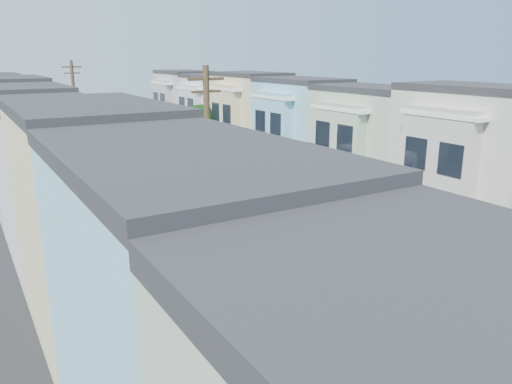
{
  "coord_description": "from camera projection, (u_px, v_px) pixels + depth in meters",
  "views": [
    {
      "loc": [
        -15.27,
        -16.82,
        10.52
      ],
      "look_at": [
        0.4,
        9.17,
        2.2
      ],
      "focal_mm": 35.0,
      "sensor_mm": 36.0,
      "label": 1
    }
  ],
  "objects": [
    {
      "name": "tree_b",
      "position": [
        294.0,
        215.0,
        16.09
      ],
      "size": [
        4.7,
        4.7,
        7.91
      ],
      "color": "black",
      "rests_on": "ground"
    },
    {
      "name": "utility_pole_far",
      "position": [
        77.0,
        120.0,
        42.9
      ],
      "size": [
        1.6,
        0.26,
        10.0
      ],
      "color": "#42301E",
      "rests_on": "ground"
    },
    {
      "name": "townhouse_row_right",
      "position": [
        329.0,
        184.0,
        42.22
      ],
      "size": [
        5.0,
        70.0,
        8.5
      ],
      "primitive_type": "cube",
      "color": "#9CB096",
      "rests_on": "ground"
    },
    {
      "name": "curb_right",
      "position": [
        279.0,
        191.0,
        39.66
      ],
      "size": [
        0.3,
        70.0,
        0.15
      ],
      "primitive_type": "cube",
      "color": "gray",
      "rests_on": "ground"
    },
    {
      "name": "parked_left_c",
      "position": [
        239.0,
        272.0,
        23.2
      ],
      "size": [
        2.16,
        4.88,
        1.55
      ],
      "primitive_type": "imported",
      "rotation": [
        0.0,
        0.0,
        0.07
      ],
      "color": "#9E9E9F",
      "rests_on": "ground"
    },
    {
      "name": "parked_right_b",
      "position": [
        418.0,
        246.0,
        26.47
      ],
      "size": [
        2.24,
        4.94,
        1.46
      ],
      "primitive_type": "imported",
      "rotation": [
        0.0,
        0.0,
        0.04
      ],
      "color": "silver",
      "rests_on": "ground"
    },
    {
      "name": "townhouse_row_left",
      "position": [
        50.0,
        230.0,
        31.11
      ],
      "size": [
        5.0,
        70.0,
        8.5
      ],
      "primitive_type": "cube",
      "color": "#9CB096",
      "rests_on": "ground"
    },
    {
      "name": "parked_right_d",
      "position": [
        193.0,
        155.0,
        50.48
      ],
      "size": [
        2.77,
        5.53,
        1.5
      ],
      "primitive_type": "imported",
      "rotation": [
        0.0,
        0.0,
        -0.05
      ],
      "color": "black",
      "rests_on": "ground"
    },
    {
      "name": "utility_pole_near",
      "position": [
        209.0,
        185.0,
        21.43
      ],
      "size": [
        1.6,
        0.26,
        10.0
      ],
      "color": "#42301E",
      "rests_on": "ground"
    },
    {
      "name": "fedex_truck",
      "position": [
        242.0,
        184.0,
        34.92
      ],
      "size": [
        2.58,
        6.71,
        3.22
      ],
      "rotation": [
        0.0,
        0.0,
        0.07
      ],
      "color": "white",
      "rests_on": "ground"
    },
    {
      "name": "tree_d",
      "position": [
        109.0,
        134.0,
        34.28
      ],
      "size": [
        4.7,
        4.7,
        7.67
      ],
      "color": "black",
      "rests_on": "ground"
    },
    {
      "name": "tree_c",
      "position": [
        178.0,
        169.0,
        24.18
      ],
      "size": [
        4.7,
        4.7,
        7.57
      ],
      "color": "black",
      "rests_on": "ground"
    },
    {
      "name": "ground",
      "position": [
        346.0,
        279.0,
        24.28
      ],
      "size": [
        160.0,
        160.0,
        0.0
      ],
      "primitive_type": "plane",
      "color": "black",
      "rests_on": "ground"
    },
    {
      "name": "parked_left_d",
      "position": [
        153.0,
        210.0,
        32.83
      ],
      "size": [
        2.27,
        4.85,
        1.42
      ],
      "primitive_type": "imported",
      "rotation": [
        0.0,
        0.0,
        0.06
      ],
      "color": "black",
      "rests_on": "ground"
    },
    {
      "name": "tree_e",
      "position": [
        71.0,
        124.0,
        45.38
      ],
      "size": [
        4.7,
        4.7,
        6.87
      ],
      "color": "black",
      "rests_on": "ground"
    },
    {
      "name": "centerline",
      "position": [
        210.0,
        204.0,
        36.67
      ],
      "size": [
        0.12,
        70.0,
        0.01
      ],
      "primitive_type": "cube",
      "color": "gold",
      "rests_on": "ground"
    },
    {
      "name": "parked_right_c",
      "position": [
        239.0,
        174.0,
        42.57
      ],
      "size": [
        2.92,
        5.58,
        1.5
      ],
      "primitive_type": "imported",
      "rotation": [
        0.0,
        0.0,
        -0.08
      ],
      "color": "black",
      "rests_on": "ground"
    },
    {
      "name": "sidewalk_left",
      "position": [
        110.0,
        219.0,
        32.99
      ],
      "size": [
        2.6,
        70.0,
        0.15
      ],
      "primitive_type": "cube",
      "color": "gray",
      "rests_on": "ground"
    },
    {
      "name": "sidewalk_right",
      "position": [
        292.0,
        189.0,
        40.31
      ],
      "size": [
        2.6,
        70.0,
        0.15
      ],
      "primitive_type": "cube",
      "color": "gray",
      "rests_on": "ground"
    },
    {
      "name": "road_slab",
      "position": [
        210.0,
        204.0,
        36.66
      ],
      "size": [
        12.0,
        70.0,
        0.02
      ],
      "primitive_type": "cube",
      "color": "black",
      "rests_on": "ground"
    },
    {
      "name": "curb_left",
      "position": [
        130.0,
        216.0,
        33.63
      ],
      "size": [
        0.3,
        70.0,
        0.15
      ],
      "primitive_type": "cube",
      "color": "gray",
      "rests_on": "ground"
    },
    {
      "name": "tree_far_r",
      "position": [
        201.0,
        120.0,
        52.41
      ],
      "size": [
        3.1,
        3.1,
        5.59
      ],
      "color": "black",
      "rests_on": "ground"
    },
    {
      "name": "lead_sedan",
      "position": [
        194.0,
        169.0,
        44.46
      ],
      "size": [
        1.67,
        4.4,
        1.45
      ],
      "primitive_type": "imported",
      "rotation": [
        0.0,
        0.0,
        0.03
      ],
      "color": "black",
      "rests_on": "ground"
    }
  ]
}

